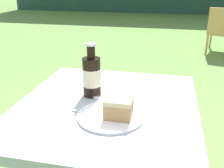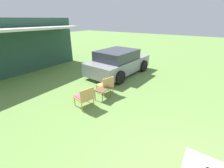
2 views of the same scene
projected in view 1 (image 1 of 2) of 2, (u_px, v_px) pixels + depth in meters
patio_table at (107, 119)px, 1.14m from camera, size 0.75×0.83×0.73m
cake_on_plate at (115, 111)px, 0.99m from camera, size 0.26×0.26×0.09m
cola_bottle_near at (92, 76)px, 1.16m from camera, size 0.08×0.08×0.24m
fork at (91, 114)px, 1.02m from camera, size 0.17×0.04×0.01m
loose_bottle_cap at (96, 97)px, 1.16m from camera, size 0.03×0.03×0.01m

